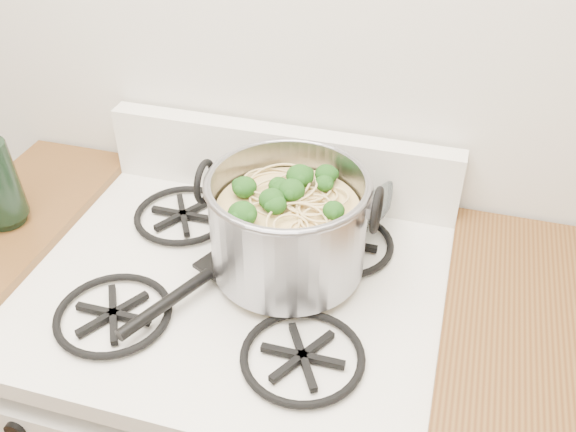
{
  "coord_description": "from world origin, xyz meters",
  "views": [
    {
      "loc": [
        0.34,
        0.44,
        1.71
      ],
      "look_at": [
        0.09,
        1.31,
        1.04
      ],
      "focal_mm": 40.0,
      "sensor_mm": 36.0,
      "label": 1
    }
  ],
  "objects_px": {
    "gas_range": "(245,432)",
    "stock_pot": "(288,226)",
    "glass_bowl": "(322,202)",
    "spatula": "(230,259)"
  },
  "relations": [
    {
      "from": "gas_range",
      "to": "spatula",
      "type": "bearing_deg",
      "value": 122.99
    },
    {
      "from": "stock_pot",
      "to": "spatula",
      "type": "relative_size",
      "value": 1.03
    },
    {
      "from": "gas_range",
      "to": "spatula",
      "type": "distance_m",
      "value": 0.5
    },
    {
      "from": "stock_pot",
      "to": "glass_bowl",
      "type": "distance_m",
      "value": 0.21
    },
    {
      "from": "spatula",
      "to": "glass_bowl",
      "type": "distance_m",
      "value": 0.25
    },
    {
      "from": "spatula",
      "to": "glass_bowl",
      "type": "xyz_separation_m",
      "value": [
        0.12,
        0.22,
        0.0
      ]
    },
    {
      "from": "stock_pot",
      "to": "glass_bowl",
      "type": "xyz_separation_m",
      "value": [
        0.02,
        0.19,
        -0.08
      ]
    },
    {
      "from": "gas_range",
      "to": "glass_bowl",
      "type": "relative_size",
      "value": 8.16
    },
    {
      "from": "gas_range",
      "to": "spatula",
      "type": "xyz_separation_m",
      "value": [
        -0.02,
        0.02,
        0.5
      ]
    },
    {
      "from": "gas_range",
      "to": "stock_pot",
      "type": "distance_m",
      "value": 0.59
    }
  ]
}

